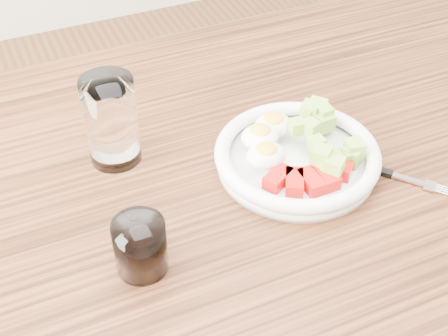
{
  "coord_description": "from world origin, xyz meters",
  "views": [
    {
      "loc": [
        -0.28,
        -0.6,
        1.39
      ],
      "look_at": [
        -0.01,
        0.01,
        0.8
      ],
      "focal_mm": 50.0,
      "sensor_mm": 36.0,
      "label": 1
    }
  ],
  "objects": [
    {
      "name": "dining_table",
      "position": [
        0.0,
        0.0,
        0.67
      ],
      "size": [
        1.5,
        0.9,
        0.77
      ],
      "color": "brown",
      "rests_on": "ground"
    },
    {
      "name": "bowl",
      "position": [
        0.11,
        0.0,
        0.79
      ],
      "size": [
        0.25,
        0.25,
        0.06
      ],
      "color": "white",
      "rests_on": "dining_table"
    },
    {
      "name": "fork",
      "position": [
        0.21,
        -0.06,
        0.77
      ],
      "size": [
        0.13,
        0.15,
        0.01
      ],
      "color": "black",
      "rests_on": "dining_table"
    },
    {
      "name": "water_glass",
      "position": [
        -0.14,
        0.13,
        0.84
      ],
      "size": [
        0.08,
        0.08,
        0.14
      ],
      "primitive_type": "cylinder",
      "color": "white",
      "rests_on": "dining_table"
    },
    {
      "name": "coffee_glass",
      "position": [
        -0.17,
        -0.09,
        0.81
      ],
      "size": [
        0.07,
        0.07,
        0.08
      ],
      "color": "white",
      "rests_on": "dining_table"
    }
  ]
}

